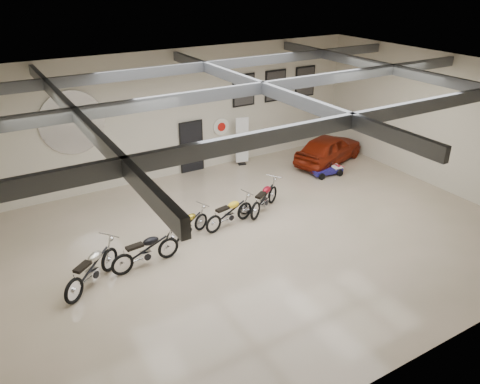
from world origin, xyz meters
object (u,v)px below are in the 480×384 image
motorcycle_gold (187,225)px  go_kart (330,168)px  motorcycle_red (264,198)px  motorcycle_silver (92,268)px  motorcycle_yellow (229,212)px  banner_stand (242,142)px  motorcycle_black (145,250)px  vintage_car (329,149)px

motorcycle_gold → go_kart: size_ratio=1.14×
motorcycle_red → go_kart: bearing=-14.0°
motorcycle_silver → go_kart: size_ratio=1.37×
motorcycle_silver → motorcycle_gold: bearing=-21.4°
motorcycle_gold → motorcycle_yellow: (1.50, -0.02, 0.04)m
motorcycle_gold → motorcycle_yellow: size_ratio=0.92×
banner_stand → motorcycle_silver: bearing=-131.1°
motorcycle_silver → motorcycle_red: size_ratio=1.07×
go_kart → motorcycle_yellow: bearing=-158.6°
motorcycle_yellow → motorcycle_black: bearing=-177.5°
banner_stand → motorcycle_silver: 9.45m
motorcycle_silver → motorcycle_yellow: bearing=-26.7°
motorcycle_black → motorcycle_yellow: bearing=8.4°
motorcycle_yellow → banner_stand: bearing=43.0°
motorcycle_yellow → vintage_car: 6.96m
motorcycle_black → motorcycle_yellow: 3.27m
motorcycle_red → vintage_car: size_ratio=0.53×
go_kart → banner_stand: bearing=137.8°
banner_stand → vintage_car: bearing=-12.4°
motorcycle_black → motorcycle_red: (4.73, 1.09, -0.01)m
motorcycle_gold → motorcycle_silver: bearing=175.2°
motorcycle_silver → motorcycle_red: motorcycle_silver is taller
banner_stand → motorcycle_black: 8.13m
motorcycle_black → motorcycle_gold: bearing=20.4°
motorcycle_black → go_kart: size_ratio=1.31×
motorcycle_gold → go_kart: bearing=-9.0°
motorcycle_black → vintage_car: vintage_car is taller
motorcycle_silver → vintage_car: size_ratio=0.57×
motorcycle_yellow → motorcycle_gold: bearing=167.7°
vintage_car → motorcycle_yellow: bearing=93.3°
banner_stand → motorcycle_yellow: 5.37m
banner_stand → go_kart: size_ratio=1.30×
motorcycle_yellow → motorcycle_red: 1.58m
vintage_car → motorcycle_black: bearing=90.7°
motorcycle_red → motorcycle_yellow: bearing=159.3°
motorcycle_black → vintage_car: (9.61, 3.45, 0.11)m
motorcycle_silver → motorcycle_gold: motorcycle_silver is taller
banner_stand → motorcycle_black: bearing=-125.8°
motorcycle_silver → motorcycle_black: bearing=-32.9°
motorcycle_yellow → motorcycle_red: motorcycle_red is taller
motorcycle_yellow → go_kart: size_ratio=1.23×
banner_stand → motorcycle_silver: (-7.81, -5.30, -0.45)m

